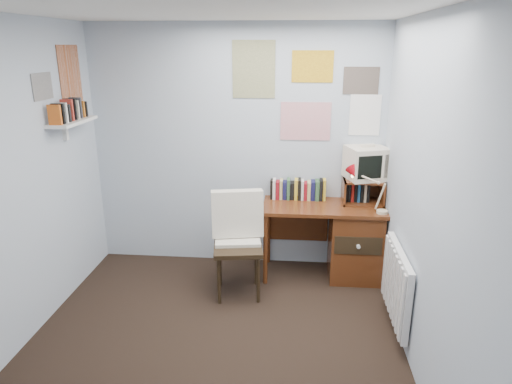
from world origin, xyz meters
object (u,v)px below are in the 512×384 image
tv_riser (363,191)px  wall_shelf (72,122)px  radiator (397,285)px  desk (349,239)px  desk_chair (238,248)px  crt_tv (366,161)px  desk_lamp (384,194)px

tv_riser → wall_shelf: size_ratio=0.65×
tv_riser → radiator: bearing=-80.7°
desk → desk_chair: bearing=-156.8°
desk_chair → crt_tv: bearing=17.7°
wall_shelf → radiator: bearing=-10.9°
desk → crt_tv: size_ratio=3.26×
radiator → desk_chair: bearing=161.0°
desk_lamp → tv_riser: (-0.15, 0.29, -0.07)m
desk_lamp → desk_chair: bearing=-167.7°
desk → radiator: size_ratio=1.50×
tv_riser → wall_shelf: 2.83m
wall_shelf → crt_tv: bearing=10.7°
tv_riser → wall_shelf: wall_shelf is taller
desk_chair → tv_riser: bearing=17.2°
desk_chair → wall_shelf: wall_shelf is taller
desk → desk_chair: (-1.07, -0.46, 0.07)m
desk_chair → desk_lamp: desk_lamp is taller
desk_chair → tv_riser: tv_riser is taller
desk → wall_shelf: 2.87m
tv_riser → crt_tv: 0.30m
crt_tv → desk: bearing=-153.9°
desk → desk_lamp: size_ratio=3.14×
desk_lamp → crt_tv: crt_tv is taller
desk_chair → wall_shelf: size_ratio=1.54×
desk_chair → crt_tv: (1.21, 0.59, 0.71)m
desk → crt_tv: crt_tv is taller
tv_riser → radiator: 1.15m
desk_lamp → crt_tv: size_ratio=1.04×
desk_lamp → radiator: size_ratio=0.48×
desk_lamp → radiator: bearing=-88.0°
desk_lamp → tv_riser: size_ratio=0.95×
radiator → desk_lamp: bearing=91.5°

